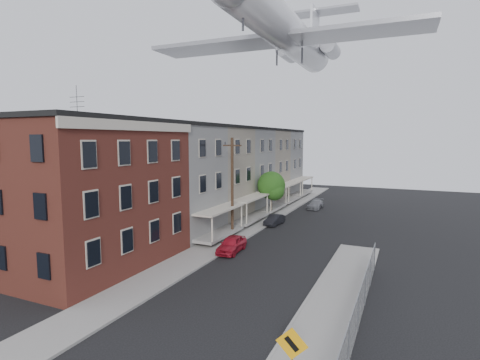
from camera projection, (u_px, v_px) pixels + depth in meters
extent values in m
plane|color=black|center=(168.00, 352.00, 15.62)|extent=(120.00, 120.00, 0.00)
cube|color=gray|center=(257.00, 223.00, 39.61)|extent=(3.00, 62.00, 0.12)
cube|color=gray|center=(329.00, 315.00, 18.80)|extent=(3.00, 26.00, 0.12)
cube|color=gray|center=(270.00, 224.00, 39.01)|extent=(0.15, 62.00, 0.14)
cube|color=gray|center=(301.00, 309.00, 19.39)|extent=(0.15, 26.00, 0.14)
cube|color=#3E1C13|center=(83.00, 194.00, 26.32)|extent=(10.00, 12.00, 10.00)
cube|color=black|center=(80.00, 120.00, 25.76)|extent=(10.30, 12.30, 0.30)
cube|color=beige|center=(139.00, 126.00, 23.73)|extent=(0.16, 12.20, 0.60)
cylinder|color=#515156|center=(77.00, 102.00, 23.02)|extent=(0.04, 0.04, 2.00)
cube|color=slate|center=(164.00, 181.00, 34.93)|extent=(10.00, 7.00, 10.00)
cube|color=black|center=(162.00, 125.00, 34.37)|extent=(10.25, 7.00, 0.30)
cube|color=gray|center=(220.00, 234.00, 33.00)|extent=(1.80, 6.40, 0.25)
cube|color=beige|center=(220.00, 209.00, 32.76)|extent=(1.90, 6.50, 0.15)
cube|color=#716759|center=(201.00, 174.00, 41.27)|extent=(10.00, 7.00, 10.00)
cube|color=black|center=(201.00, 127.00, 40.71)|extent=(10.25, 7.00, 0.30)
cube|color=gray|center=(250.00, 218.00, 39.35)|extent=(1.80, 6.40, 0.25)
cube|color=beige|center=(250.00, 198.00, 39.11)|extent=(1.90, 6.50, 0.15)
cube|color=slate|center=(229.00, 170.00, 47.62)|extent=(10.00, 7.00, 10.00)
cube|color=black|center=(229.00, 129.00, 47.05)|extent=(10.25, 7.00, 0.30)
cube|color=gray|center=(272.00, 207.00, 45.69)|extent=(1.80, 6.40, 0.25)
cube|color=beige|center=(273.00, 190.00, 45.45)|extent=(1.90, 6.50, 0.15)
cube|color=#716759|center=(250.00, 166.00, 53.96)|extent=(10.00, 7.00, 10.00)
cube|color=black|center=(250.00, 130.00, 53.40)|extent=(10.25, 7.00, 0.30)
cube|color=gray|center=(289.00, 199.00, 52.03)|extent=(1.80, 6.40, 0.25)
cube|color=beige|center=(289.00, 183.00, 51.79)|extent=(1.90, 6.50, 0.15)
cube|color=slate|center=(267.00, 163.00, 60.30)|extent=(10.00, 7.00, 10.00)
cube|color=black|center=(267.00, 131.00, 59.74)|extent=(10.25, 7.00, 0.30)
cube|color=gray|center=(302.00, 193.00, 58.38)|extent=(1.80, 6.40, 0.25)
cube|color=beige|center=(302.00, 179.00, 58.14)|extent=(1.90, 6.50, 0.15)
cylinder|color=gray|center=(349.00, 345.00, 14.47)|extent=(0.06, 0.06, 1.90)
cylinder|color=gray|center=(358.00, 312.00, 17.19)|extent=(0.06, 0.06, 1.90)
cylinder|color=gray|center=(365.00, 288.00, 19.90)|extent=(0.06, 0.06, 1.90)
cylinder|color=gray|center=(370.00, 270.00, 22.62)|extent=(0.06, 0.06, 1.90)
cylinder|color=gray|center=(375.00, 256.00, 25.34)|extent=(0.06, 0.06, 1.90)
cube|color=gray|center=(359.00, 293.00, 17.09)|extent=(0.04, 18.00, 0.04)
cube|color=gray|center=(358.00, 312.00, 17.19)|extent=(0.02, 18.00, 1.80)
cube|color=#FBA90D|center=(292.00, 344.00, 12.14)|extent=(1.10, 0.03, 1.10)
cube|color=black|center=(292.00, 344.00, 12.12)|extent=(0.52, 0.02, 0.52)
cylinder|color=black|center=(232.00, 188.00, 33.73)|extent=(0.26, 0.26, 9.00)
cube|color=black|center=(232.00, 145.00, 33.31)|extent=(1.80, 0.12, 0.12)
cylinder|color=black|center=(225.00, 143.00, 33.58)|extent=(0.08, 0.08, 0.25)
cylinder|color=black|center=(239.00, 143.00, 33.01)|extent=(0.08, 0.08, 0.25)
cylinder|color=black|center=(271.00, 206.00, 43.07)|extent=(0.24, 0.24, 2.40)
sphere|color=#1A4111|center=(271.00, 185.00, 42.81)|extent=(3.20, 3.20, 3.20)
sphere|color=#1A4111|center=(275.00, 191.00, 42.39)|extent=(2.24, 2.24, 2.24)
imported|color=#AF1628|center=(232.00, 244.00, 29.40)|extent=(1.74, 3.82, 1.27)
imported|color=black|center=(275.00, 220.00, 38.78)|extent=(1.42, 3.33, 1.07)
imported|color=slate|center=(316.00, 204.00, 47.91)|extent=(1.55, 3.80, 1.10)
cylinder|color=white|center=(287.00, 32.00, 35.54)|extent=(3.81, 25.62, 3.41)
cone|color=white|center=(315.00, 59.00, 47.20)|extent=(3.46, 3.25, 3.41)
cube|color=#939399|center=(281.00, 40.00, 34.19)|extent=(25.64, 4.87, 0.37)
cylinder|color=#939399|center=(287.00, 53.00, 44.79)|extent=(1.77, 4.29, 1.70)
cylinder|color=#939399|center=(330.00, 49.00, 42.77)|extent=(1.77, 4.29, 1.70)
cube|color=white|center=(315.00, 33.00, 46.39)|extent=(0.33, 4.05, 5.97)
cube|color=#939399|center=(317.00, 13.00, 47.06)|extent=(10.16, 2.93, 0.27)
cylinder|color=#515156|center=(243.00, 21.00, 26.02)|extent=(0.17, 0.17, 1.28)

